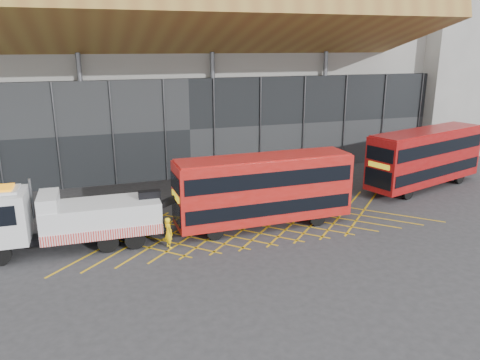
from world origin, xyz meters
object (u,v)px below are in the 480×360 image
object	(u,v)px
worker	(169,233)
recovery_truck	(66,218)
bus_towed	(264,188)
bus_second	(425,156)

from	to	relation	value
worker	recovery_truck	bearing A→B (deg)	54.74
recovery_truck	worker	size ratio (longest dim) A/B	6.34
bus_towed	bus_second	bearing A→B (deg)	12.77
recovery_truck	bus_second	world-z (taller)	bus_second
bus_second	worker	distance (m)	21.12
recovery_truck	bus_second	bearing A→B (deg)	8.54
recovery_truck	bus_towed	size ratio (longest dim) A/B	1.02
recovery_truck	worker	distance (m)	5.44
worker	bus_towed	bearing A→B (deg)	-95.91
bus_second	worker	bearing A→B (deg)	176.25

